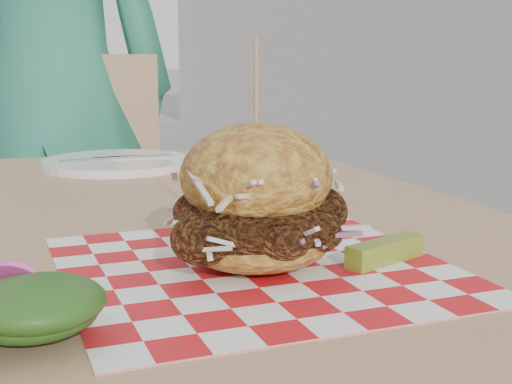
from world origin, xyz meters
TOP-DOWN VIEW (x-y plane):
  - diner at (-0.41, 1.24)m, footprint 0.72×0.57m
  - patio_table at (-0.35, 0.20)m, footprint 0.80×1.20m
  - patio_chair at (-0.33, 1.11)m, footprint 0.50×0.51m
  - paper_liner at (-0.34, -0.05)m, footprint 0.36×0.36m
  - sandwich at (-0.34, -0.05)m, footprint 0.19×0.19m
  - pickle_spear at (-0.22, -0.08)m, footprint 0.10×0.05m
  - side_salad at (-0.57, -0.14)m, footprint 0.14×0.14m
  - place_setting at (-0.35, 0.62)m, footprint 0.27×0.27m
  - kraft_tray at (-0.12, 0.54)m, footprint 0.15×0.12m

SIDE VIEW (x-z plane):
  - patio_chair at x=-0.33m, z-range 0.08..1.03m
  - patio_table at x=-0.35m, z-range 0.30..1.05m
  - paper_liner at x=-0.34m, z-range 0.75..0.75m
  - place_setting at x=-0.35m, z-range 0.75..0.77m
  - pickle_spear at x=-0.22m, z-range 0.75..0.77m
  - side_salad at x=-0.57m, z-range 0.74..0.79m
  - kraft_tray at x=-0.12m, z-range 0.74..0.80m
  - sandwich at x=-0.34m, z-range 0.70..0.92m
  - diner at x=-0.41m, z-range 0.00..1.74m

